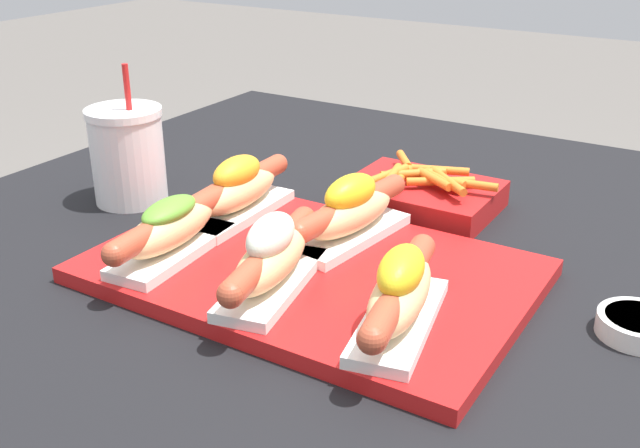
# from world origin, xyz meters

# --- Properties ---
(serving_tray) EXTENTS (0.47, 0.31, 0.02)m
(serving_tray) POSITION_xyz_m (0.01, -0.07, 0.73)
(serving_tray) COLOR red
(serving_tray) RESTS_ON patio_table
(hot_dog_0) EXTENTS (0.07, 0.21, 0.07)m
(hot_dog_0) POSITION_xyz_m (-0.13, -0.13, 0.78)
(hot_dog_0) COLOR white
(hot_dog_0) RESTS_ON serving_tray
(hot_dog_1) EXTENTS (0.09, 0.21, 0.08)m
(hot_dog_1) POSITION_xyz_m (0.01, -0.13, 0.78)
(hot_dog_1) COLOR white
(hot_dog_1) RESTS_ON serving_tray
(hot_dog_2) EXTENTS (0.09, 0.21, 0.08)m
(hot_dog_2) POSITION_xyz_m (0.15, -0.13, 0.78)
(hot_dog_2) COLOR white
(hot_dog_2) RESTS_ON serving_tray
(hot_dog_3) EXTENTS (0.06, 0.21, 0.08)m
(hot_dog_3) POSITION_xyz_m (-0.14, -0.00, 0.78)
(hot_dog_3) COLOR white
(hot_dog_3) RESTS_ON serving_tray
(hot_dog_4) EXTENTS (0.08, 0.21, 0.08)m
(hot_dog_4) POSITION_xyz_m (0.02, 0.01, 0.78)
(hot_dog_4) COLOR white
(hot_dog_4) RESTS_ON serving_tray
(sauce_bowl) EXTENTS (0.08, 0.08, 0.02)m
(sauce_bowl) POSITION_xyz_m (0.34, -0.00, 0.74)
(sauce_bowl) COLOR silver
(sauce_bowl) RESTS_ON patio_table
(drink_cup) EXTENTS (0.10, 0.10, 0.19)m
(drink_cup) POSITION_xyz_m (-0.32, -0.00, 0.79)
(drink_cup) COLOR white
(drink_cup) RESTS_ON patio_table
(fries_basket) EXTENTS (0.20, 0.15, 0.06)m
(fries_basket) POSITION_xyz_m (0.03, 0.18, 0.75)
(fries_basket) COLOR #B21919
(fries_basket) RESTS_ON patio_table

